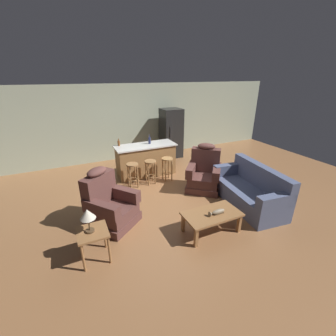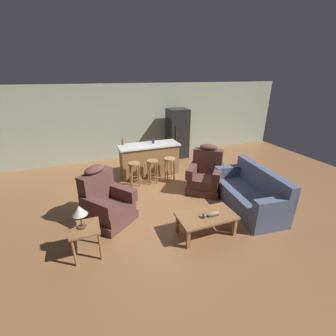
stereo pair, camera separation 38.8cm
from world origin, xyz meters
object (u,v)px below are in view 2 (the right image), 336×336
Objects in this scene: recliner_near_lamp at (106,203)px; bottle_tall_green at (123,142)px; table_lamp at (79,211)px; bar_stool_left at (134,170)px; bar_stool_right at (170,165)px; refrigerator at (177,133)px; coffee_table at (206,218)px; recliner_near_island at (205,175)px; kitchen_island at (149,159)px; end_table at (85,232)px; bottle_short_amber at (153,140)px; bar_stool_middle at (152,167)px; fish_figurine at (211,214)px; couch at (251,194)px.

recliner_near_lamp is 5.62× the size of bottle_tall_green.
bottle_tall_green reaches higher than table_lamp.
bar_stool_left is (1.37, 2.26, -0.40)m from table_lamp.
bar_stool_right is 0.39× the size of refrigerator.
coffee_table is 0.92× the size of recliner_near_island.
table_lamp is 3.52m from kitchen_island.
bar_stool_left is 1.03m from bar_stool_right.
table_lamp reaches higher than bar_stool_left.
recliner_near_lamp is at bearing -109.40° from bottle_tall_green.
bar_stool_left is at bearing 180.00° from bar_stool_right.
end_table is at bearing -25.38° from recliner_near_island.
bar_stool_middle is at bearing -109.98° from bottle_short_amber.
bottle_short_amber is at bearing 42.24° from bar_stool_left.
bar_stool_middle is at bearing 0.00° from bar_stool_left.
end_table is 0.32× the size of refrigerator.
fish_figurine is 1.26× the size of bottle_short_amber.
coffee_table is at bearing 138.10° from fish_figurine.
bar_stool_left is at bearing -76.98° from recliner_near_island.
bar_stool_left is 1.04m from bottle_tall_green.
bottle_tall_green is (-0.63, 0.87, 0.56)m from bar_stool_middle.
bar_stool_right is 1.54m from bottle_tall_green.
refrigerator is at bearing 75.24° from fish_figurine.
bar_stool_right is at bearing -118.88° from refrigerator.
table_lamp is 3.32m from bar_stool_right.
coffee_table is at bearing -6.01° from end_table.
bar_stool_right is at bearing -101.95° from recliner_near_island.
bar_stool_right is 3.19× the size of bottle_tall_green.
bar_stool_right reaches higher than end_table.
recliner_near_lamp reaches higher than bar_stool_right.
bottle_tall_green is 0.90m from bottle_short_amber.
bottle_short_amber is (0.89, -0.17, 0.02)m from bottle_tall_green.
couch is 3.17m from bottle_short_amber.
bottle_tall_green is at bearing 142.82° from bar_stool_right.
recliner_near_island is 1.76× the size of bar_stool_middle.
kitchen_island is at bearing -140.01° from refrigerator.
bar_stool_right is at bearing 87.00° from recliner_near_lamp.
table_lamp is at bearing -136.77° from bar_stool_right.
recliner_near_island is 1.93m from bottle_short_amber.
refrigerator reaches higher than table_lamp.
refrigerator is at bearing -80.27° from couch.
bar_stool_left is 0.39× the size of refrigerator.
bar_stool_middle and bar_stool_right have the same top height.
recliner_near_island is 1.76× the size of bar_stool_left.
kitchen_island reaches higher than coffee_table.
fish_figurine reaches higher than coffee_table.
table_lamp is 2.67m from bar_stool_left.
fish_figurine is 0.50× the size of bar_stool_right.
table_lamp is (-2.26, 0.30, 0.41)m from fish_figurine.
end_table is 2.62× the size of bottle_tall_green.
table_lamp is 0.23× the size of kitchen_island.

